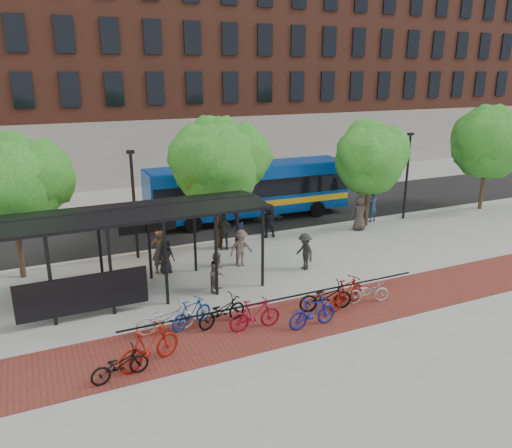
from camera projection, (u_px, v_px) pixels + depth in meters
name	position (u px, v px, depth m)	size (l,w,h in m)	color
ground	(303.00, 260.00, 23.46)	(160.00, 160.00, 0.00)	#9E9E99
asphalt_street	(238.00, 217.00, 30.41)	(160.00, 8.00, 0.01)	black
curb	(266.00, 235.00, 26.92)	(160.00, 0.25, 0.12)	#B7B7B2
brick_strip	(324.00, 313.00, 18.31)	(24.00, 3.00, 0.01)	maroon
bike_rack_rail	(281.00, 310.00, 18.58)	(12.00, 0.05, 0.95)	black
building_brick	(261.00, 55.00, 47.11)	(55.00, 14.00, 20.00)	brown
bus_shelter	(125.00, 223.00, 18.93)	(10.60, 3.07, 3.60)	black
tree_a	(12.00, 180.00, 20.39)	(4.90, 4.00, 6.18)	#382619
tree_b	(218.00, 159.00, 23.91)	(5.15, 4.20, 6.47)	#382619
tree_c	(371.00, 155.00, 27.60)	(4.66, 3.80, 5.92)	#382619
tree_d	(489.00, 139.00, 31.06)	(5.39, 4.40, 6.55)	#382619
lamp_post_left	(134.00, 202.00, 23.00)	(0.35, 0.20, 5.12)	black
lamp_post_right	(407.00, 173.00, 29.36)	(0.35, 0.20, 5.12)	black
bus	(249.00, 188.00, 29.55)	(12.26, 3.13, 3.29)	#083A93
bike_0	(120.00, 365.00, 14.28)	(0.60, 1.71, 0.90)	black
bike_1	(149.00, 346.00, 14.92)	(0.59, 2.10, 1.26)	maroon
bike_2	(165.00, 318.00, 16.83)	(0.69, 1.98, 1.04)	#AEAFB1
bike_3	(192.00, 313.00, 17.21)	(0.48, 1.71, 1.03)	navy
bike_4	(222.00, 311.00, 17.36)	(0.67, 1.93, 1.02)	black
bike_5	(255.00, 314.00, 17.02)	(0.52, 1.86, 1.12)	maroon
bike_7	(312.00, 312.00, 17.18)	(0.52, 1.85, 1.11)	navy
bike_8	(326.00, 297.00, 18.41)	(0.71, 2.04, 1.07)	black
bike_9	(347.00, 293.00, 18.59)	(0.56, 1.98, 1.19)	maroon
bike_10	(368.00, 292.00, 19.05)	(0.59, 1.68, 0.88)	#B9B9BB
pedestrian_0	(166.00, 256.00, 21.78)	(0.75, 0.49, 1.53)	black
pedestrian_1	(159.00, 251.00, 21.74)	(0.72, 0.47, 1.98)	#443B36
pedestrian_2	(237.00, 230.00, 24.90)	(0.89, 0.69, 1.82)	#1E2948
pedestrian_3	(241.00, 248.00, 22.51)	(1.11, 0.64, 1.73)	brown
pedestrian_4	(224.00, 232.00, 24.68)	(1.06, 0.44, 1.80)	#2A2A2A
pedestrian_5	(269.00, 220.00, 26.52)	(1.71, 0.54, 1.84)	black
pedestrian_6	(360.00, 213.00, 27.68)	(0.96, 0.62, 1.96)	#3D3430
pedestrian_7	(373.00, 207.00, 29.21)	(0.66, 0.44, 1.82)	#223750
pedestrian_8	(218.00, 271.00, 19.99)	(0.80, 0.62, 1.64)	brown
pedestrian_9	(305.00, 252.00, 22.14)	(1.08, 0.62, 1.67)	#252525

